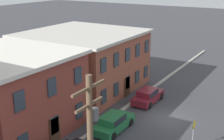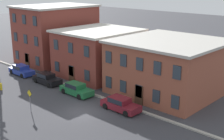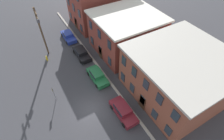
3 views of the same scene
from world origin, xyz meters
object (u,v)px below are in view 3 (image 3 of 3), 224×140
car_blue (68,36)px  car_green (97,75)px  utility_pole (41,30)px  caution_sign (53,92)px  car_black (81,53)px  fire_hydrant (47,58)px  car_maroon (123,110)px

car_blue → car_green: (12.19, 0.11, 0.00)m
car_blue → utility_pole: 6.60m
caution_sign → car_black: bearing=134.6°
car_green → fire_hydrant: (-8.07, -5.48, -0.27)m
car_maroon → utility_pole: utility_pole is taller
caution_sign → utility_pole: size_ratio=0.29×
car_black → utility_pole: 7.33m
fire_hydrant → utility_pole: bearing=158.6°
car_blue → utility_pole: (2.32, -4.66, 4.05)m
caution_sign → fire_hydrant: 8.75m
caution_sign → fire_hydrant: (-8.59, 1.20, -1.17)m
car_maroon → fire_hydrant: car_maroon is taller
car_green → car_black: bearing=179.6°
car_black → car_maroon: same height
caution_sign → utility_pole: bearing=169.6°
utility_pole → fire_hydrant: (1.81, -0.71, -4.32)m
car_blue → car_maroon: size_ratio=1.00×
car_green → utility_pole: 11.69m
car_blue → car_black: bearing=1.4°
car_blue → car_green: bearing=0.5°
car_black → utility_pole: (-3.77, -4.81, 4.05)m
caution_sign → car_blue: bearing=152.7°
car_green → car_blue: bearing=-179.5°
caution_sign → utility_pole: 11.03m
car_green → fire_hydrant: bearing=-145.8°
fire_hydrant → car_blue: bearing=127.5°
car_black → car_maroon: bearing=0.3°
car_maroon → caution_sign: size_ratio=1.76×
caution_sign → car_maroon: bearing=46.1°
car_maroon → fire_hydrant: (-15.12, -5.58, -0.27)m
car_blue → caution_sign: (12.71, -6.57, 0.90)m
fire_hydrant → car_black: bearing=70.4°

